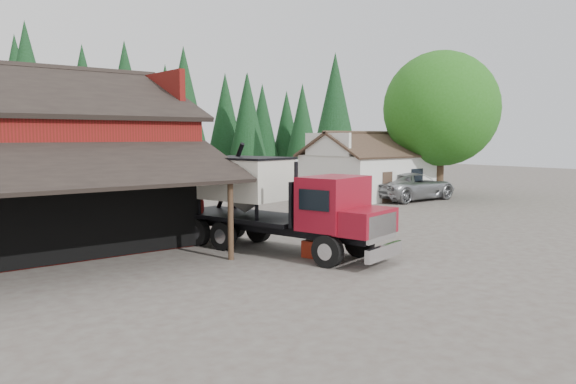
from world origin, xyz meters
TOP-DOWN VIEW (x-y plane):
  - ground at (0.00, 0.00)m, footprint 120.00×120.00m
  - red_barn at (-11.00, 9.90)m, footprint 12.80×13.63m
  - farmhouse at (13.00, 13.00)m, footprint 8.60×6.42m
  - deciduous_tree at (17.01, 9.97)m, footprint 8.00×8.00m
  - conifer_backdrop at (0.00, 42.00)m, footprint 76.00×16.00m
  - near_pine_b at (6.00, 30.00)m, footprint 3.96×3.96m
  - near_pine_c at (22.00, 26.00)m, footprint 4.84×4.84m
  - near_pine_d at (-4.00, 34.00)m, footprint 5.28×5.28m
  - feed_truck at (-3.50, 2.24)m, footprint 4.45×9.25m
  - silver_car at (14.00, 10.00)m, footprint 6.71×3.13m
  - equip_box at (-3.00, 0.38)m, footprint 0.95×1.24m

SIDE VIEW (x-z plane):
  - ground at x=0.00m, z-range 0.00..0.00m
  - conifer_backdrop at x=0.00m, z-range -8.00..8.00m
  - equip_box at x=-3.00m, z-range 0.00..0.60m
  - silver_car at x=14.00m, z-range 0.00..1.86m
  - farmhouse at x=13.00m, z-range -0.66..3.99m
  - feed_truck at x=-3.50m, z-range -0.13..3.91m
  - red_barn at x=-11.00m, z-range -0.90..6.28m
  - near_pine_b at x=6.00m, z-range 0.69..11.09m
  - deciduous_tree at x=17.01m, z-range 0.81..11.01m
  - near_pine_c at x=22.00m, z-range 0.69..13.09m
  - near_pine_d at x=-4.00m, z-range 0.69..14.09m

